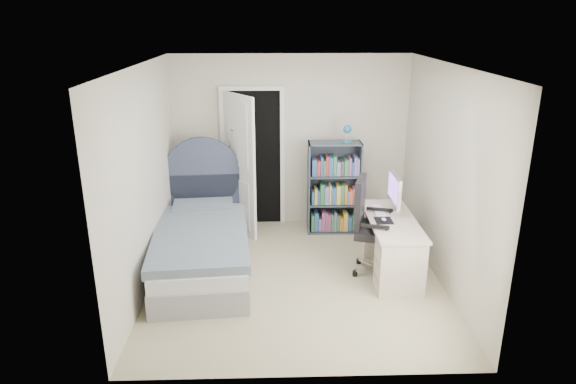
{
  "coord_description": "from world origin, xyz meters",
  "views": [
    {
      "loc": [
        -0.27,
        -5.51,
        2.99
      ],
      "look_at": [
        -0.08,
        0.25,
        1.01
      ],
      "focal_mm": 32.0,
      "sensor_mm": 36.0,
      "label": 1
    }
  ],
  "objects_px": {
    "bed": "(202,242)",
    "desk": "(390,242)",
    "bookcase": "(334,192)",
    "office_chair": "(371,222)",
    "floor_lamp": "(233,188)",
    "nightstand": "(192,202)"
  },
  "relations": [
    {
      "from": "bookcase",
      "to": "office_chair",
      "type": "height_order",
      "value": "bookcase"
    },
    {
      "from": "nightstand",
      "to": "bed",
      "type": "bearing_deg",
      "value": -76.29
    },
    {
      "from": "bed",
      "to": "nightstand",
      "type": "height_order",
      "value": "bed"
    },
    {
      "from": "bookcase",
      "to": "bed",
      "type": "bearing_deg",
      "value": -148.84
    },
    {
      "from": "office_chair",
      "to": "bed",
      "type": "bearing_deg",
      "value": 174.3
    },
    {
      "from": "bed",
      "to": "nightstand",
      "type": "bearing_deg",
      "value": 103.71
    },
    {
      "from": "bookcase",
      "to": "desk",
      "type": "distance_m",
      "value": 1.39
    },
    {
      "from": "floor_lamp",
      "to": "office_chair",
      "type": "xyz_separation_m",
      "value": [
        1.75,
        -1.42,
        0.02
      ]
    },
    {
      "from": "bed",
      "to": "office_chair",
      "type": "bearing_deg",
      "value": -5.7
    },
    {
      "from": "office_chair",
      "to": "bookcase",
      "type": "bearing_deg",
      "value": 102.84
    },
    {
      "from": "nightstand",
      "to": "desk",
      "type": "height_order",
      "value": "desk"
    },
    {
      "from": "bed",
      "to": "desk",
      "type": "relative_size",
      "value": 1.71
    },
    {
      "from": "floor_lamp",
      "to": "office_chair",
      "type": "relative_size",
      "value": 1.31
    },
    {
      "from": "bed",
      "to": "desk",
      "type": "distance_m",
      "value": 2.32
    },
    {
      "from": "floor_lamp",
      "to": "office_chair",
      "type": "height_order",
      "value": "floor_lamp"
    },
    {
      "from": "bed",
      "to": "office_chair",
      "type": "xyz_separation_m",
      "value": [
        2.06,
        -0.21,
        0.33
      ]
    },
    {
      "from": "desk",
      "to": "bookcase",
      "type": "bearing_deg",
      "value": 113.72
    },
    {
      "from": "bookcase",
      "to": "office_chair",
      "type": "relative_size",
      "value": 1.33
    },
    {
      "from": "office_chair",
      "to": "desk",
      "type": "bearing_deg",
      "value": 4.64
    },
    {
      "from": "nightstand",
      "to": "office_chair",
      "type": "distance_m",
      "value": 2.78
    },
    {
      "from": "floor_lamp",
      "to": "bookcase",
      "type": "distance_m",
      "value": 1.47
    },
    {
      "from": "floor_lamp",
      "to": "office_chair",
      "type": "bearing_deg",
      "value": -38.96
    }
  ]
}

